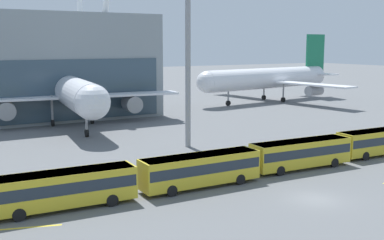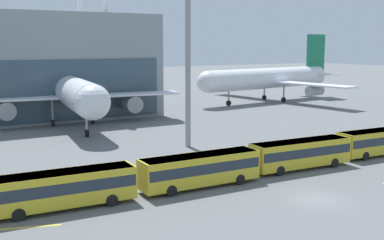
# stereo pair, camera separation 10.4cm
# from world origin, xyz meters

# --- Properties ---
(ground_plane) EXTENTS (440.00, 440.00, 0.00)m
(ground_plane) POSITION_xyz_m (0.00, 0.00, 0.00)
(ground_plane) COLOR slate
(airliner_at_gate_far) EXTENTS (35.88, 33.48, 15.79)m
(airliner_at_gate_far) POSITION_xyz_m (-6.79, 46.88, 5.41)
(airliner_at_gate_far) COLOR silver
(airliner_at_gate_far) RESTS_ON ground_plane
(airliner_parked_remote) EXTENTS (41.37, 41.35, 15.32)m
(airliner_parked_remote) POSITION_xyz_m (42.46, 57.10, 5.33)
(airliner_parked_remote) COLOR white
(airliner_parked_remote) RESTS_ON ground_plane
(shuttle_bus_1) EXTENTS (11.67, 3.08, 3.03)m
(shuttle_bus_1) POSITION_xyz_m (-19.08, 8.35, 1.80)
(shuttle_bus_1) COLOR gold
(shuttle_bus_1) RESTS_ON ground_plane
(shuttle_bus_2) EXTENTS (11.61, 2.78, 3.03)m
(shuttle_bus_2) POSITION_xyz_m (-6.59, 7.95, 1.80)
(shuttle_bus_2) COLOR gold
(shuttle_bus_2) RESTS_ON ground_plane
(shuttle_bus_3) EXTENTS (11.68, 3.14, 3.03)m
(shuttle_bus_3) POSITION_xyz_m (5.90, 8.21, 1.80)
(shuttle_bus_3) COLOR gold
(shuttle_bus_3) RESTS_ON ground_plane
(shuttle_bus_4) EXTENTS (11.67, 3.06, 3.03)m
(shuttle_bus_4) POSITION_xyz_m (18.39, 8.30, 1.80)
(shuttle_bus_4) COLOR gold
(shuttle_bus_4) RESTS_ON ground_plane
(lane_stripe_1) EXTENTS (8.26, 2.59, 0.01)m
(lane_stripe_1) POSITION_xyz_m (24.90, 13.26, 0.00)
(lane_stripe_1) COLOR yellow
(lane_stripe_1) RESTS_ON ground_plane
(lane_stripe_3) EXTENTS (7.65, 1.03, 0.01)m
(lane_stripe_3) POSITION_xyz_m (-1.99, 12.25, 0.00)
(lane_stripe_3) COLOR yellow
(lane_stripe_3) RESTS_ON ground_plane
(lane_stripe_5) EXTENTS (7.53, 2.52, 0.01)m
(lane_stripe_5) POSITION_xyz_m (-23.91, 6.20, 0.00)
(lane_stripe_5) COLOR yellow
(lane_stripe_5) RESTS_ON ground_plane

